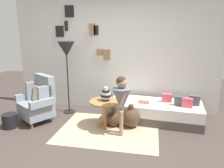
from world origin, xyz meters
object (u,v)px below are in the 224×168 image
at_px(armchair, 39,101).
at_px(demijohn_near, 114,119).
at_px(floor_lamp, 66,52).
at_px(demijohn_far, 131,118).
at_px(magazine_basket, 10,121).
at_px(daybed, 154,112).
at_px(vase_striped, 106,95).
at_px(person_child, 122,98).
at_px(side_table, 105,108).
at_px(book_on_daybed, 144,102).

bearing_deg(armchair, demijohn_near, 1.46).
xyz_separation_m(floor_lamp, demijohn_far, (1.50, -0.53, -1.21)).
relative_size(demijohn_near, magazine_basket, 1.36).
bearing_deg(magazine_basket, floor_lamp, 50.81).
bearing_deg(daybed, vase_striped, -154.34).
bearing_deg(vase_striped, demijohn_far, 5.65).
bearing_deg(demijohn_far, demijohn_near, -174.86).
bearing_deg(person_child, demijohn_far, 70.06).
bearing_deg(vase_striped, magazine_basket, -166.57).
relative_size(side_table, magazine_basket, 2.20).
bearing_deg(armchair, person_child, -9.24).
xyz_separation_m(armchair, side_table, (1.43, -0.01, -0.05)).
relative_size(side_table, person_child, 0.56).
distance_m(book_on_daybed, magazine_basket, 2.71).
distance_m(armchair, book_on_daybed, 2.19).
height_order(armchair, floor_lamp, floor_lamp).
relative_size(book_on_daybed, demijohn_near, 0.58).
bearing_deg(vase_striped, person_child, -41.34).
height_order(armchair, demijohn_near, armchair).
bearing_deg(side_table, daybed, 27.24).
bearing_deg(person_child, magazine_basket, -176.71).
distance_m(side_table, person_child, 0.55).
height_order(daybed, vase_striped, vase_striped).
height_order(floor_lamp, demijohn_far, floor_lamp).
xyz_separation_m(person_child, book_on_daybed, (0.36, 0.71, -0.28)).
bearing_deg(daybed, demijohn_near, -151.27).
xyz_separation_m(side_table, book_on_daybed, (0.72, 0.44, 0.03)).
bearing_deg(floor_lamp, vase_striped, -29.51).
distance_m(book_on_daybed, demijohn_far, 0.48).
height_order(floor_lamp, book_on_daybed, floor_lamp).
distance_m(armchair, floor_lamp, 1.21).
bearing_deg(book_on_daybed, demijohn_far, -123.17).
bearing_deg(floor_lamp, demijohn_far, -19.30).
xyz_separation_m(book_on_daybed, magazine_basket, (-2.56, -0.84, -0.28)).
bearing_deg(side_table, floor_lamp, 148.90).
relative_size(vase_striped, book_on_daybed, 1.21).
distance_m(book_on_daybed, demijohn_near, 0.73).
distance_m(person_child, book_on_daybed, 0.85).
bearing_deg(demijohn_near, side_table, -161.07).
relative_size(floor_lamp, magazine_basket, 5.83).
bearing_deg(magazine_basket, daybed, 17.78).
bearing_deg(daybed, book_on_daybed, -166.96).
bearing_deg(demijohn_far, person_child, -109.94).
relative_size(floor_lamp, person_child, 1.49).
bearing_deg(vase_striped, armchair, -179.10).
relative_size(side_table, book_on_daybed, 2.80).
relative_size(side_table, demijohn_far, 1.33).
relative_size(daybed, side_table, 3.19).
xyz_separation_m(armchair, vase_striped, (1.43, 0.02, 0.21)).
bearing_deg(magazine_basket, vase_striped, 13.43).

